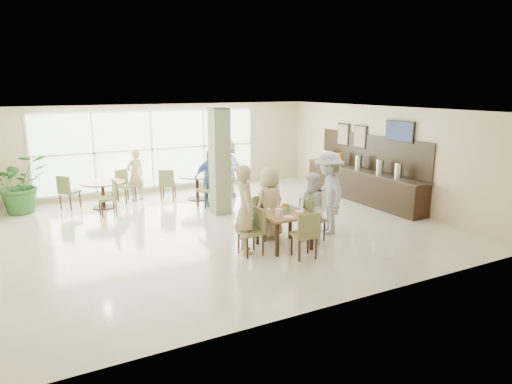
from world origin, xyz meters
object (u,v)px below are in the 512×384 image
teen_right (313,208)px  teen_standing (328,193)px  main_table (284,217)px  round_table_right (197,180)px  adult_a (210,177)px  potted_plant (20,184)px  adult_standing (136,175)px  buffet_counter (362,182)px  teen_left (246,209)px  adult_b (227,168)px  teen_far (270,203)px  round_table_left (103,187)px

teen_right → teen_standing: teen_standing is taller
main_table → round_table_right: (-0.09, 4.84, -0.08)m
round_table_right → adult_a: 0.91m
potted_plant → teen_standing: teen_standing is taller
potted_plant → teen_standing: (6.20, -5.32, 0.16)m
adult_a → adult_standing: bearing=133.7°
buffet_counter → potted_plant: 9.58m
round_table_right → potted_plant: (-4.71, 0.84, 0.21)m
main_table → teen_left: 0.90m
teen_right → adult_b: 4.83m
main_table → adult_standing: bearing=107.3°
adult_a → teen_far: bearing=-91.4°
round_table_left → buffet_counter: size_ratio=0.25×
round_table_left → round_table_right: (2.69, -0.30, -0.01)m
potted_plant → teen_standing: size_ratio=0.83×
teen_standing → adult_standing: size_ratio=1.23×
round_table_right → adult_b: adult_b is taller
round_table_left → adult_b: (3.66, -0.36, 0.31)m
adult_b → adult_standing: adult_b is taller
buffet_counter → teen_right: size_ratio=3.04×
round_table_right → teen_right: teen_right is taller
teen_left → adult_a: size_ratio=1.11×
adult_b → main_table: bearing=-17.9°
teen_standing → adult_b: (-0.52, 4.42, -0.06)m
teen_left → teen_right: size_ratio=1.17×
teen_far → adult_standing: size_ratio=1.03×
buffet_counter → adult_a: (-4.20, 1.60, 0.26)m
round_table_right → teen_far: (0.15, -4.14, 0.22)m
buffet_counter → adult_a: buffet_counter is taller
buffet_counter → adult_b: 4.10m
teen_standing → adult_b: teen_standing is taller
round_table_left → adult_standing: bearing=23.7°
round_table_left → adult_a: adult_a is taller
main_table → teen_right: (0.69, -0.05, 0.11)m
round_table_right → teen_standing: bearing=-71.7°
potted_plant → teen_right: bearing=-46.2°
potted_plant → teen_standing: 8.17m
round_table_left → teen_standing: size_ratio=0.62×
main_table → round_table_left: same height
round_table_right → potted_plant: size_ratio=0.72×
teen_far → teen_right: 0.98m
teen_left → adult_a: bearing=2.1°
teen_left → adult_b: 4.97m
round_table_left → teen_left: 5.40m
teen_right → adult_standing: bearing=-168.1°
round_table_right → teen_standing: (1.49, -4.49, 0.37)m
adult_b → adult_standing: 2.75m
buffet_counter → teen_far: 4.45m
round_table_left → teen_far: size_ratio=0.74×
teen_right → teen_standing: 0.84m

